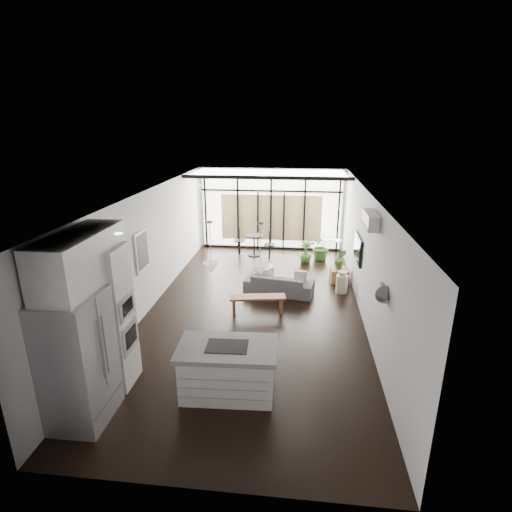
% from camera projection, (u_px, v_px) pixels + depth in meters
% --- Properties ---
extents(floor, '(5.00, 10.00, 0.00)m').
position_uv_depth(floor, '(255.00, 309.00, 9.58)').
color(floor, black).
rests_on(floor, ground).
extents(ceiling, '(5.00, 10.00, 0.00)m').
position_uv_depth(ceiling, '(254.00, 193.00, 8.68)').
color(ceiling, silver).
rests_on(ceiling, ground).
extents(wall_left, '(0.02, 10.00, 2.80)m').
position_uv_depth(wall_left, '(149.00, 250.00, 9.40)').
color(wall_left, silver).
rests_on(wall_left, ground).
extents(wall_right, '(0.02, 10.00, 2.80)m').
position_uv_depth(wall_right, '(366.00, 258.00, 8.87)').
color(wall_right, silver).
rests_on(wall_right, ground).
extents(wall_back, '(5.00, 0.02, 2.80)m').
position_uv_depth(wall_back, '(271.00, 209.00, 13.84)').
color(wall_back, silver).
rests_on(wall_back, ground).
extents(wall_front, '(5.00, 0.02, 2.80)m').
position_uv_depth(wall_front, '(202.00, 394.00, 4.42)').
color(wall_front, silver).
rests_on(wall_front, ground).
extents(glazing, '(5.00, 0.20, 2.80)m').
position_uv_depth(glazing, '(271.00, 210.00, 13.73)').
color(glazing, black).
rests_on(glazing, ground).
extents(skylight, '(4.70, 1.90, 0.06)m').
position_uv_depth(skylight, '(269.00, 173.00, 12.46)').
color(skylight, silver).
rests_on(skylight, ceiling).
extents(neighbour_building, '(3.50, 0.02, 1.60)m').
position_uv_depth(neighbour_building, '(271.00, 218.00, 13.89)').
color(neighbour_building, '#CCB283').
rests_on(neighbour_building, ground).
extents(island, '(1.63, 1.02, 0.87)m').
position_uv_depth(island, '(228.00, 370.00, 6.50)').
color(island, white).
rests_on(island, floor).
extents(cooktop, '(0.68, 0.47, 0.01)m').
position_uv_depth(cooktop, '(227.00, 346.00, 6.36)').
color(cooktop, black).
rests_on(cooktop, island).
extents(fridge, '(0.77, 0.97, 2.00)m').
position_uv_depth(fridge, '(78.00, 360.00, 5.77)').
color(fridge, '#96969A').
rests_on(fridge, floor).
extents(appliance_column, '(0.63, 0.66, 2.45)m').
position_uv_depth(appliance_column, '(109.00, 318.00, 6.53)').
color(appliance_column, white).
rests_on(appliance_column, floor).
extents(upper_cabinets, '(0.62, 1.75, 0.86)m').
position_uv_depth(upper_cabinets, '(81.00, 262.00, 5.76)').
color(upper_cabinets, white).
rests_on(upper_cabinets, wall_left).
extents(pendant_left, '(0.26, 0.26, 0.18)m').
position_uv_depth(pendant_left, '(211.00, 268.00, 6.48)').
color(pendant_left, silver).
rests_on(pendant_left, ceiling).
extents(pendant_right, '(0.26, 0.26, 0.18)m').
position_uv_depth(pendant_right, '(260.00, 270.00, 6.39)').
color(pendant_right, silver).
rests_on(pendant_right, ceiling).
extents(sofa, '(1.84, 0.82, 0.70)m').
position_uv_depth(sofa, '(279.00, 281.00, 10.38)').
color(sofa, '#4E4E51').
rests_on(sofa, floor).
extents(console_bench, '(1.34, 0.53, 0.42)m').
position_uv_depth(console_bench, '(257.00, 304.00, 9.35)').
color(console_bench, brown).
rests_on(console_bench, floor).
extents(pouf, '(0.61, 0.61, 0.44)m').
position_uv_depth(pouf, '(264.00, 273.00, 11.26)').
color(pouf, silver).
rests_on(pouf, floor).
extents(crate, '(0.53, 0.53, 0.38)m').
position_uv_depth(crate, '(339.00, 275.00, 11.20)').
color(crate, brown).
rests_on(crate, floor).
extents(plant_tall, '(0.95, 1.02, 0.68)m').
position_uv_depth(plant_tall, '(321.00, 249.00, 12.96)').
color(plant_tall, '#366425').
rests_on(plant_tall, floor).
extents(plant_med, '(0.65, 0.82, 0.41)m').
position_uv_depth(plant_med, '(305.00, 257.00, 12.67)').
color(plant_med, '#366425').
rests_on(plant_med, floor).
extents(plant_crate, '(0.32, 0.58, 0.26)m').
position_uv_depth(plant_crate, '(340.00, 264.00, 11.10)').
color(plant_crate, '#366425').
rests_on(plant_crate, crate).
extents(milk_can, '(0.33, 0.33, 0.60)m').
position_uv_depth(milk_can, '(342.00, 282.00, 10.43)').
color(milk_can, beige).
rests_on(milk_can, floor).
extents(bistro_set, '(1.77, 1.12, 0.79)m').
position_uv_depth(bistro_set, '(254.00, 244.00, 13.32)').
color(bistro_set, black).
rests_on(bistro_set, floor).
extents(tv, '(0.05, 1.10, 0.65)m').
position_uv_depth(tv, '(358.00, 249.00, 9.84)').
color(tv, black).
rests_on(tv, wall_right).
extents(ac_unit, '(0.22, 0.90, 0.30)m').
position_uv_depth(ac_unit, '(371.00, 220.00, 7.79)').
color(ac_unit, silver).
rests_on(ac_unit, wall_right).
extents(framed_art, '(0.04, 0.70, 0.90)m').
position_uv_depth(framed_art, '(142.00, 251.00, 8.87)').
color(framed_art, black).
rests_on(framed_art, wall_left).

